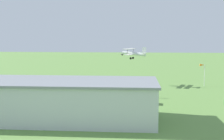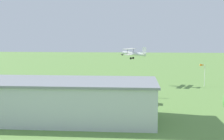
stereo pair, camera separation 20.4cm
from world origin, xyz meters
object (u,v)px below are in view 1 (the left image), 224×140
car_orange (146,100)px  person_crossing_taxiway (30,92)px  person_by_parked_cars (12,95)px  hangar (50,100)px  person_at_fence_line (42,93)px  windsock (203,67)px  person_beside_truck (156,94)px  person_walking_on_apron (129,94)px  biplane (133,53)px

car_orange → person_crossing_taxiway: 27.43m
person_crossing_taxiway → person_by_parked_cars: (2.40, 4.40, 0.04)m
hangar → car_orange: size_ratio=8.12×
person_at_fence_line → windsock: windsock is taller
car_orange → person_crossing_taxiway: (26.74, -6.13, -0.03)m
person_beside_truck → person_by_parked_cars: 31.78m
person_crossing_taxiway → person_beside_truck: person_beside_truck is taller
person_walking_on_apron → person_by_parked_cars: size_ratio=0.99×
person_by_parked_cars → windsock: (-44.76, -22.81, 4.58)m
hangar → biplane: biplane is taller
person_by_parked_cars → windsock: windsock is taller
biplane → person_by_parked_cars: 36.04m
person_crossing_taxiway → person_walking_on_apron: 23.04m
person_walking_on_apron → person_by_parked_cars: 25.67m
biplane → person_by_parked_cars: size_ratio=4.57×
car_orange → windsock: size_ratio=0.70×
biplane → person_at_fence_line: 30.07m
hangar → windsock: size_ratio=5.69×
hangar → biplane: 41.59m
biplane → person_walking_on_apron: bearing=89.8°
person_crossing_taxiway → person_by_parked_cars: person_by_parked_cars is taller
person_by_parked_cars → person_beside_truck: bearing=-171.8°
biplane → person_beside_truck: biplane is taller
person_by_parked_cars → person_at_fence_line: bearing=-153.4°
hangar → person_crossing_taxiway: 22.61m
biplane → person_beside_truck: (-5.97, 19.62, -8.11)m
car_orange → person_at_fence_line: (23.33, -4.64, 0.02)m
person_beside_truck → person_at_fence_line: size_ratio=1.02×
person_beside_truck → hangar: bearing=47.5°
biplane → windsock: bearing=176.0°
car_orange → person_by_parked_cars: person_by_parked_cars is taller
person_walking_on_apron → person_at_fence_line: 19.62m
car_orange → person_at_fence_line: size_ratio=2.49×
person_walking_on_apron → car_orange: bearing=125.5°
person_walking_on_apron → person_by_parked_cars: bearing=7.8°
windsock → biplane: bearing=-4.0°
person_at_fence_line → person_walking_on_apron: bearing=-178.3°
biplane → windsock: biplane is taller
biplane → person_beside_truck: 22.06m
car_orange → hangar: bearing=40.5°
person_by_parked_cars → windsock: size_ratio=0.28×
person_beside_truck → windsock: (-13.31, -18.28, 4.55)m
hangar → person_beside_truck: hangar is taller
person_beside_truck → person_at_fence_line: (25.64, 1.61, -0.02)m
hangar → windsock: (-31.39, -38.03, 2.21)m
person_beside_truck → windsock: windsock is taller
person_beside_truck → person_by_parked_cars: size_ratio=1.03×
person_by_parked_cars → person_at_fence_line: (-5.81, -2.91, 0.01)m
person_crossing_taxiway → person_beside_truck: (-29.05, -0.12, 0.07)m
windsock → person_beside_truck: bearing=54.0°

